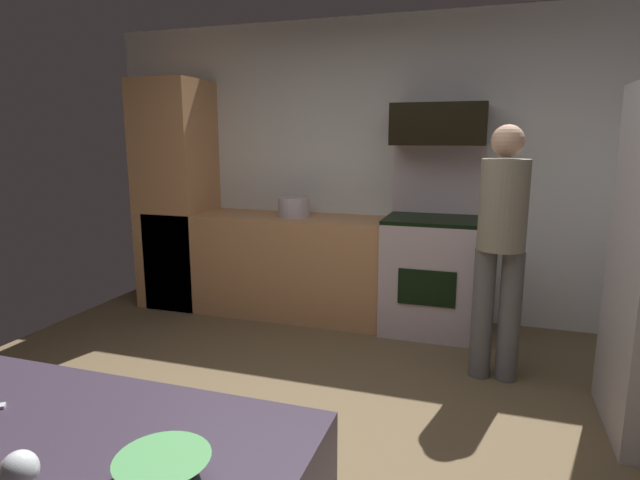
# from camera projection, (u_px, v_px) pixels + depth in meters

# --- Properties ---
(ground_plane) EXTENTS (5.20, 4.80, 0.02)m
(ground_plane) POSITION_uv_depth(u_px,v_px,m) (288.00, 450.00, 2.68)
(ground_plane) COLOR brown
(wall_back) EXTENTS (5.20, 0.12, 2.60)m
(wall_back) POSITION_uv_depth(u_px,v_px,m) (383.00, 170.00, 4.61)
(wall_back) COLOR silver
(wall_back) RESTS_ON ground
(lower_cabinet_run) EXTENTS (2.40, 0.60, 0.90)m
(lower_cabinet_run) POSITION_uv_depth(u_px,v_px,m) (275.00, 264.00, 4.72)
(lower_cabinet_run) COLOR tan
(lower_cabinet_run) RESTS_ON ground
(cabinet_column) EXTENTS (0.60, 0.60, 2.10)m
(cabinet_column) POSITION_uv_depth(u_px,v_px,m) (177.00, 195.00, 4.90)
(cabinet_column) COLOR tan
(cabinet_column) RESTS_ON ground
(oven_range) EXTENTS (0.76, 0.65, 1.52)m
(oven_range) POSITION_uv_depth(u_px,v_px,m) (432.00, 269.00, 4.27)
(oven_range) COLOR #C1AFB5
(oven_range) RESTS_ON ground
(microwave) EXTENTS (0.74, 0.38, 0.33)m
(microwave) POSITION_uv_depth(u_px,v_px,m) (439.00, 124.00, 4.12)
(microwave) COLOR black
(microwave) RESTS_ON oven_range
(person_cook) EXTENTS (0.31, 0.30, 1.66)m
(person_cook) POSITION_uv_depth(u_px,v_px,m) (501.00, 241.00, 3.30)
(person_cook) COLOR #5B5B5B
(person_cook) RESTS_ON ground
(mixing_bowl_prep) EXTENTS (0.19, 0.19, 0.05)m
(mixing_bowl_prep) POSITION_uv_depth(u_px,v_px,m) (163.00, 469.00, 1.04)
(mixing_bowl_prep) COLOR #509856
(mixing_bowl_prep) RESTS_ON counter_island
(wine_glass_mid) EXTENTS (0.06, 0.06, 0.16)m
(wine_glass_mid) POSITION_uv_depth(u_px,v_px,m) (20.00, 476.00, 0.88)
(wine_glass_mid) COLOR silver
(wine_glass_mid) RESTS_ON counter_island
(stock_pot) EXTENTS (0.28, 0.28, 0.17)m
(stock_pot) POSITION_uv_depth(u_px,v_px,m) (294.00, 207.00, 4.56)
(stock_pot) COLOR #B9B0BB
(stock_pot) RESTS_ON lower_cabinet_run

